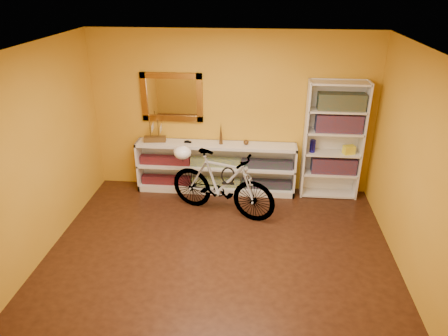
# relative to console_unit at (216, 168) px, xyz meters

# --- Properties ---
(floor) EXTENTS (4.50, 4.00, 0.01)m
(floor) POSITION_rel_console_unit_xyz_m (0.24, -1.81, -0.43)
(floor) COLOR black
(floor) RESTS_ON ground
(ceiling) EXTENTS (4.50, 4.00, 0.01)m
(ceiling) POSITION_rel_console_unit_xyz_m (0.24, -1.81, 2.18)
(ceiling) COLOR silver
(ceiling) RESTS_ON ground
(back_wall) EXTENTS (4.50, 0.01, 2.60)m
(back_wall) POSITION_rel_console_unit_xyz_m (0.24, 0.19, 0.88)
(back_wall) COLOR gold
(back_wall) RESTS_ON ground
(left_wall) EXTENTS (0.01, 4.00, 2.60)m
(left_wall) POSITION_rel_console_unit_xyz_m (-2.01, -1.81, 0.88)
(left_wall) COLOR gold
(left_wall) RESTS_ON ground
(right_wall) EXTENTS (0.01, 4.00, 2.60)m
(right_wall) POSITION_rel_console_unit_xyz_m (2.50, -1.81, 0.88)
(right_wall) COLOR gold
(right_wall) RESTS_ON ground
(gilt_mirror) EXTENTS (0.98, 0.06, 0.78)m
(gilt_mirror) POSITION_rel_console_unit_xyz_m (-0.71, 0.15, 1.12)
(gilt_mirror) COLOR brown
(gilt_mirror) RESTS_ON back_wall
(wall_socket) EXTENTS (0.09, 0.02, 0.09)m
(wall_socket) POSITION_rel_console_unit_xyz_m (1.14, 0.17, -0.17)
(wall_socket) COLOR silver
(wall_socket) RESTS_ON back_wall
(console_unit) EXTENTS (2.60, 0.35, 0.85)m
(console_unit) POSITION_rel_console_unit_xyz_m (0.00, 0.00, 0.00)
(console_unit) COLOR silver
(console_unit) RESTS_ON floor
(cd_row_lower) EXTENTS (2.50, 0.13, 0.14)m
(cd_row_lower) POSITION_rel_console_unit_xyz_m (0.00, -0.02, -0.26)
(cd_row_lower) COLOR black
(cd_row_lower) RESTS_ON console_unit
(cd_row_upper) EXTENTS (2.50, 0.13, 0.14)m
(cd_row_upper) POSITION_rel_console_unit_xyz_m (0.00, -0.02, 0.11)
(cd_row_upper) COLOR navy
(cd_row_upper) RESTS_ON console_unit
(model_ship) EXTENTS (0.36, 0.17, 0.41)m
(model_ship) POSITION_rel_console_unit_xyz_m (-0.99, 0.00, 0.63)
(model_ship) COLOR #452E13
(model_ship) RESTS_ON console_unit
(toy_car) EXTENTS (0.00, 0.00, 0.00)m
(toy_car) POSITION_rel_console_unit_xyz_m (-0.45, 0.00, 0.43)
(toy_car) COLOR black
(toy_car) RESTS_ON console_unit
(bronze_ornament) EXTENTS (0.06, 0.06, 0.36)m
(bronze_ornament) POSITION_rel_console_unit_xyz_m (0.09, 0.00, 0.60)
(bronze_ornament) COLOR #54391C
(bronze_ornament) RESTS_ON console_unit
(decorative_orb) EXTENTS (0.08, 0.08, 0.08)m
(decorative_orb) POSITION_rel_console_unit_xyz_m (0.49, 0.00, 0.47)
(decorative_orb) COLOR #54391C
(decorative_orb) RESTS_ON console_unit
(bookcase) EXTENTS (0.90, 0.30, 1.90)m
(bookcase) POSITION_rel_console_unit_xyz_m (1.85, 0.03, 0.52)
(bookcase) COLOR silver
(bookcase) RESTS_ON floor
(book_row_a) EXTENTS (0.70, 0.22, 0.26)m
(book_row_a) POSITION_rel_console_unit_xyz_m (1.90, 0.03, 0.12)
(book_row_a) COLOR maroon
(book_row_a) RESTS_ON bookcase
(book_row_b) EXTENTS (0.70, 0.22, 0.28)m
(book_row_b) POSITION_rel_console_unit_xyz_m (1.90, 0.03, 0.83)
(book_row_b) COLOR maroon
(book_row_b) RESTS_ON bookcase
(book_row_c) EXTENTS (0.70, 0.22, 0.25)m
(book_row_c) POSITION_rel_console_unit_xyz_m (1.90, 0.03, 1.16)
(book_row_c) COLOR #16464E
(book_row_c) RESTS_ON bookcase
(travel_mug) EXTENTS (0.09, 0.09, 0.20)m
(travel_mug) POSITION_rel_console_unit_xyz_m (1.54, 0.01, 0.44)
(travel_mug) COLOR navy
(travel_mug) RESTS_ON bookcase
(red_tin) EXTENTS (0.15, 0.15, 0.17)m
(red_tin) POSITION_rel_console_unit_xyz_m (1.65, 0.06, 1.13)
(red_tin) COLOR maroon
(red_tin) RESTS_ON bookcase
(yellow_bag) EXTENTS (0.20, 0.16, 0.13)m
(yellow_bag) POSITION_rel_console_unit_xyz_m (2.10, -0.01, 0.41)
(yellow_bag) COLOR yellow
(yellow_bag) RESTS_ON bookcase
(bicycle) EXTENTS (0.99, 1.76, 1.01)m
(bicycle) POSITION_rel_console_unit_xyz_m (0.17, -0.71, 0.08)
(bicycle) COLOR silver
(bicycle) RESTS_ON floor
(helmet) EXTENTS (0.27, 0.25, 0.20)m
(helmet) POSITION_rel_console_unit_xyz_m (-0.45, -0.49, 0.46)
(helmet) COLOR white
(helmet) RESTS_ON bicycle
(u_lock) EXTENTS (0.20, 0.02, 0.20)m
(u_lock) POSITION_rel_console_unit_xyz_m (0.27, -0.75, 0.23)
(u_lock) COLOR black
(u_lock) RESTS_ON bicycle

